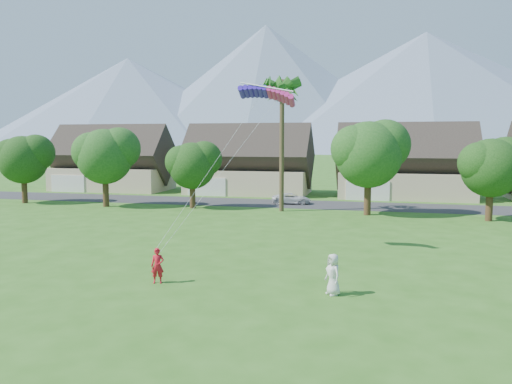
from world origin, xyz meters
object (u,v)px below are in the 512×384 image
(parked_car, at_px, (291,199))
(watcher, at_px, (333,274))
(parafoil_kite, at_px, (268,92))
(kite_flyer, at_px, (158,266))

(parked_car, bearing_deg, watcher, -176.24)
(parked_car, relative_size, parafoil_kite, 1.21)
(kite_flyer, relative_size, watcher, 0.92)
(parked_car, distance_m, parafoil_kite, 24.41)
(parafoil_kite, bearing_deg, kite_flyer, -112.81)
(watcher, height_order, parked_car, watcher)
(kite_flyer, height_order, parafoil_kite, parafoil_kite)
(kite_flyer, relative_size, parked_car, 0.41)
(kite_flyer, distance_m, watcher, 8.28)
(watcher, bearing_deg, kite_flyer, -126.10)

